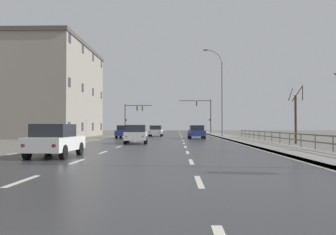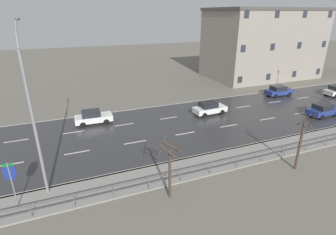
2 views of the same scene
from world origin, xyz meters
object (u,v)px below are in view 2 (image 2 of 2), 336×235
street_lamp_foreground (33,118)px  highway_sign (11,180)px  car_mid_centre (93,117)px  brick_building (262,43)px  car_near_left (279,91)px  car_distant (323,110)px  car_far_left (209,108)px

street_lamp_foreground → highway_sign: size_ratio=3.45×
car_mid_centre → brick_building: brick_building is taller
highway_sign → brick_building: 47.23m
street_lamp_foreground → brick_building: 45.06m
highway_sign → car_near_left: size_ratio=0.80×
brick_building → car_near_left: bearing=-27.1°
car_distant → street_lamp_foreground: bearing=-86.1°
car_far_left → car_near_left: 13.98m
car_distant → car_near_left: same height
street_lamp_foreground → car_mid_centre: (-11.46, 4.56, -4.83)m
highway_sign → brick_building: (-24.94, 39.89, 4.18)m
street_lamp_foreground → car_mid_centre: bearing=158.3°
street_lamp_foreground → car_far_left: 21.00m
car_far_left → car_near_left: same height
car_far_left → brick_building: 25.40m
street_lamp_foreground → car_far_left: (-9.14, 18.28, -4.83)m
street_lamp_foreground → car_near_left: street_lamp_foreground is taller
street_lamp_foreground → car_distant: (-3.45, 30.79, -4.83)m
car_mid_centre → car_far_left: (2.32, 13.73, 0.00)m
highway_sign → car_distant: 32.89m
car_far_left → car_mid_centre: bearing=-102.5°
car_mid_centre → car_near_left: (-0.52, 27.41, 0.00)m
highway_sign → car_mid_centre: highway_sign is taller
street_lamp_foreground → car_near_left: size_ratio=2.76×
highway_sign → car_far_left: (-10.07, 20.06, -1.33)m
street_lamp_foreground → car_mid_centre: street_lamp_foreground is taller
highway_sign → car_mid_centre: (-12.39, 6.33, -1.33)m
street_lamp_foreground → highway_sign: street_lamp_foreground is taller
highway_sign → car_mid_centre: bearing=152.9°
highway_sign → brick_building: brick_building is taller
highway_sign → car_distant: (-4.38, 32.57, -1.33)m
car_mid_centre → brick_building: bearing=111.7°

